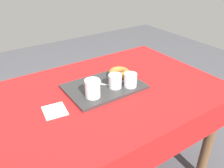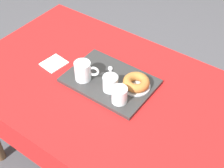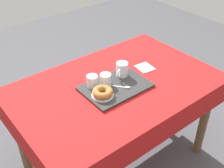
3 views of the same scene
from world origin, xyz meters
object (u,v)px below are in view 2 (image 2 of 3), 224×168
(tea_mug_left, at_px, (83,71))
(donut_plate_left, at_px, (136,86))
(dining_table, at_px, (101,97))
(paper_napkin, at_px, (54,63))
(serving_tray, at_px, (110,81))
(sugar_donut_left, at_px, (136,82))
(teaspoon_near, at_px, (111,70))
(water_glass_far, at_px, (110,84))
(water_glass_near, at_px, (119,95))

(tea_mug_left, xyz_separation_m, donut_plate_left, (-0.23, -0.10, -0.04))
(dining_table, bearing_deg, paper_napkin, 5.34)
(tea_mug_left, bearing_deg, serving_tray, -148.29)
(donut_plate_left, xyz_separation_m, sugar_donut_left, (0.00, 0.00, 0.02))
(dining_table, height_order, teaspoon_near, teaspoon_near)
(serving_tray, height_order, water_glass_far, water_glass_far)
(donut_plate_left, distance_m, paper_napkin, 0.45)
(tea_mug_left, height_order, water_glass_near, tea_mug_left)
(sugar_donut_left, bearing_deg, donut_plate_left, 0.00)
(sugar_donut_left, bearing_deg, water_glass_far, 44.17)
(tea_mug_left, relative_size, donut_plate_left, 0.82)
(sugar_donut_left, height_order, teaspoon_near, sugar_donut_left)
(serving_tray, distance_m, tea_mug_left, 0.14)
(water_glass_near, bearing_deg, paper_napkin, -4.02)
(water_glass_far, distance_m, donut_plate_left, 0.12)
(water_glass_far, relative_size, sugar_donut_left, 0.60)
(water_glass_far, relative_size, teaspoon_near, 0.71)
(serving_tray, distance_m, teaspoon_near, 0.06)
(water_glass_near, relative_size, sugar_donut_left, 0.60)
(serving_tray, relative_size, water_glass_far, 5.51)
(tea_mug_left, distance_m, teaspoon_near, 0.15)
(paper_napkin, bearing_deg, water_glass_far, -178.91)
(water_glass_far, relative_size, paper_napkin, 0.66)
(tea_mug_left, bearing_deg, water_glass_near, 174.47)
(tea_mug_left, bearing_deg, teaspoon_near, -121.43)
(tea_mug_left, relative_size, sugar_donut_left, 0.89)
(donut_plate_left, relative_size, teaspoon_near, 1.27)
(serving_tray, bearing_deg, paper_napkin, 10.42)
(donut_plate_left, bearing_deg, tea_mug_left, 22.98)
(donut_plate_left, height_order, teaspoon_near, teaspoon_near)
(water_glass_far, distance_m, paper_napkin, 0.36)
(dining_table, distance_m, paper_napkin, 0.30)
(sugar_donut_left, xyz_separation_m, paper_napkin, (0.44, 0.09, -0.04))
(serving_tray, bearing_deg, water_glass_far, 128.40)
(dining_table, height_order, tea_mug_left, tea_mug_left)
(dining_table, bearing_deg, donut_plate_left, -157.83)
(donut_plate_left, height_order, sugar_donut_left, sugar_donut_left)
(tea_mug_left, xyz_separation_m, sugar_donut_left, (-0.23, -0.10, -0.02))
(tea_mug_left, distance_m, sugar_donut_left, 0.25)
(paper_napkin, bearing_deg, tea_mug_left, 177.63)
(donut_plate_left, distance_m, sugar_donut_left, 0.02)
(donut_plate_left, bearing_deg, teaspoon_near, -6.96)
(dining_table, relative_size, water_glass_far, 17.71)
(water_glass_far, distance_m, teaspoon_near, 0.13)
(donut_plate_left, bearing_deg, paper_napkin, 11.64)
(water_glass_far, bearing_deg, tea_mug_left, 5.90)
(water_glass_far, bearing_deg, dining_table, -15.49)
(water_glass_near, height_order, paper_napkin, water_glass_near)
(donut_plate_left, bearing_deg, water_glass_near, 85.19)
(sugar_donut_left, bearing_deg, tea_mug_left, 22.98)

